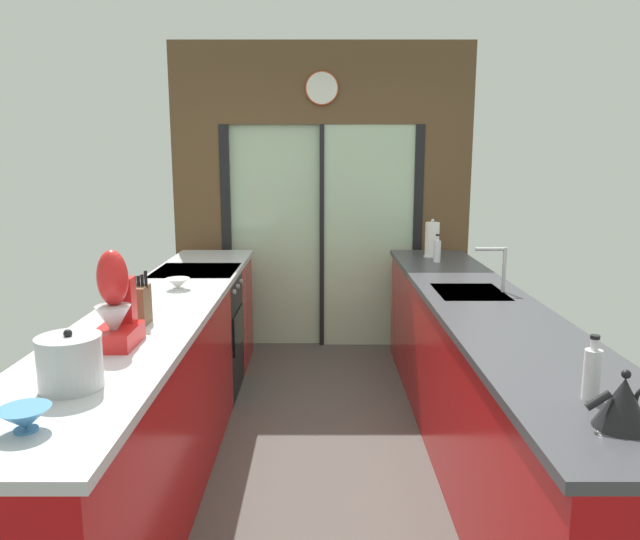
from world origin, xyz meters
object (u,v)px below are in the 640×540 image
object	(u,v)px
knife_block	(139,304)
stand_mixer	(115,309)
mixing_bowl_far	(177,283)
stock_pot	(69,362)
kettle	(623,403)
soap_bottle_far	(436,250)
mixing_bowl_near	(24,419)
oven_range	(198,332)
soap_bottle_near	(591,373)
paper_towel_roll	(431,240)

from	to	relation	value
knife_block	stand_mixer	distance (m)	0.34
mixing_bowl_far	knife_block	size ratio (longest dim) A/B	0.56
stand_mixer	stock_pot	world-z (taller)	stand_mixer
kettle	soap_bottle_far	world-z (taller)	soap_bottle_far
mixing_bowl_near	knife_block	bearing A→B (deg)	89.99
kettle	soap_bottle_far	distance (m)	2.88
oven_range	kettle	world-z (taller)	kettle
mixing_bowl_far	knife_block	bearing A→B (deg)	-89.99
oven_range	kettle	distance (m)	3.16
soap_bottle_far	stock_pot	bearing A→B (deg)	-124.70
mixing_bowl_far	knife_block	xyz separation A→B (m)	(0.00, -0.78, 0.06)
mixing_bowl_far	soap_bottle_near	distance (m)	2.46
paper_towel_roll	soap_bottle_far	bearing A→B (deg)	-90.00
kettle	oven_range	bearing A→B (deg)	125.29
paper_towel_roll	knife_block	bearing A→B (deg)	-132.04
kettle	paper_towel_roll	distance (m)	3.11
kettle	soap_bottle_near	xyz separation A→B (m)	(-0.00, 0.21, 0.01)
kettle	paper_towel_roll	xyz separation A→B (m)	(-0.00, 3.11, 0.06)
mixing_bowl_near	mixing_bowl_far	bearing A→B (deg)	90.00
stand_mixer	kettle	bearing A→B (deg)	-24.09
stand_mixer	soap_bottle_near	distance (m)	1.87
mixing_bowl_near	knife_block	world-z (taller)	knife_block
oven_range	knife_block	xyz separation A→B (m)	(0.02, -1.41, 0.56)
stand_mixer	soap_bottle_far	distance (m)	2.74
oven_range	kettle	size ratio (longest dim) A/B	3.75
knife_block	stand_mixer	size ratio (longest dim) A/B	0.63
soap_bottle_far	paper_towel_roll	size ratio (longest dim) A/B	0.69
oven_range	knife_block	world-z (taller)	knife_block
mixing_bowl_far	paper_towel_roll	world-z (taller)	paper_towel_roll
oven_range	soap_bottle_far	world-z (taller)	soap_bottle_far
knife_block	kettle	bearing A→B (deg)	-32.42
mixing_bowl_near	stock_pot	distance (m)	0.34
knife_block	soap_bottle_near	distance (m)	2.00
mixing_bowl_near	soap_bottle_near	bearing A→B (deg)	7.52
stand_mixer	kettle	xyz separation A→B (m)	(1.78, -0.80, -0.08)
paper_towel_roll	mixing_bowl_near	bearing A→B (deg)	-119.63
stand_mixer	stock_pot	xyz separation A→B (m)	(-0.00, -0.49, -0.07)
knife_block	stock_pot	world-z (taller)	knife_block
stock_pot	soap_bottle_far	xyz separation A→B (m)	(1.78, 2.57, -0.01)
stock_pot	mixing_bowl_far	bearing A→B (deg)	90.00
oven_range	stock_pot	world-z (taller)	stock_pot
soap_bottle_near	soap_bottle_far	bearing A→B (deg)	90.00
oven_range	stock_pot	size ratio (longest dim) A/B	4.12
oven_range	kettle	bearing A→B (deg)	-54.71
mixing_bowl_near	stand_mixer	distance (m)	0.83
mixing_bowl_near	knife_block	size ratio (longest dim) A/B	0.58
knife_block	soap_bottle_near	world-z (taller)	knife_block
mixing_bowl_far	soap_bottle_far	bearing A→B (deg)	28.71
kettle	paper_towel_roll	world-z (taller)	paper_towel_roll
stand_mixer	soap_bottle_far	bearing A→B (deg)	49.52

